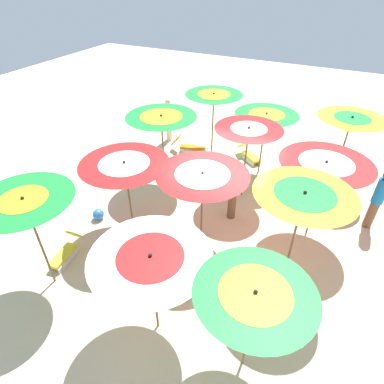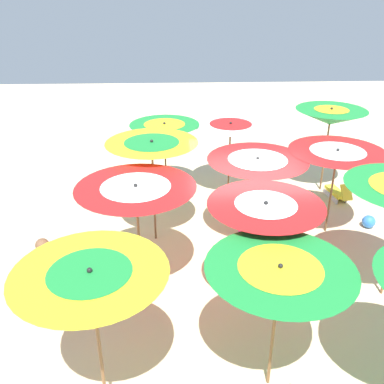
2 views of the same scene
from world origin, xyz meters
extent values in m
cube|color=beige|center=(0.00, 0.00, -0.02)|extent=(37.47, 37.47, 0.04)
cylinder|color=brown|center=(-3.79, -1.92, 1.06)|extent=(0.05, 0.05, 2.13)
cone|color=#1E8C38|center=(-3.79, -1.92, 2.13)|extent=(2.05, 2.05, 0.41)
cone|color=yellow|center=(-3.79, -1.92, 2.22)|extent=(1.17, 1.17, 0.24)
sphere|color=black|center=(-3.79, -1.92, 2.37)|extent=(0.07, 0.07, 0.07)
cylinder|color=brown|center=(-1.18, -2.54, 1.08)|extent=(0.05, 0.05, 2.15)
cone|color=#1E8C38|center=(-1.18, -2.54, 2.15)|extent=(2.17, 2.17, 0.45)
cone|color=yellow|center=(-1.18, -2.54, 2.25)|extent=(1.29, 1.29, 0.26)
sphere|color=black|center=(-1.18, -2.54, 2.41)|extent=(0.07, 0.07, 0.07)
cylinder|color=brown|center=(1.24, -2.18, 0.98)|extent=(0.05, 0.05, 1.97)
cone|color=red|center=(1.24, -2.18, 1.97)|extent=(2.24, 2.24, 0.33)
cone|color=white|center=(1.24, -2.18, 2.04)|extent=(1.27, 1.27, 0.19)
sphere|color=black|center=(1.24, -2.18, 2.16)|extent=(0.07, 0.07, 0.07)
cylinder|color=brown|center=(3.61, -2.79, 1.11)|extent=(0.05, 0.05, 2.23)
cone|color=#1E8C38|center=(3.61, -2.79, 2.23)|extent=(1.96, 1.96, 0.43)
cone|color=yellow|center=(3.61, -2.79, 2.34)|extent=(0.95, 0.95, 0.21)
sphere|color=black|center=(3.61, -2.79, 2.47)|extent=(0.07, 0.07, 0.07)
cylinder|color=brown|center=(-3.20, 0.17, 1.00)|extent=(0.05, 0.05, 2.01)
cone|color=#1E8C38|center=(-3.20, 0.17, 2.01)|extent=(2.06, 2.06, 0.36)
cone|color=yellow|center=(-3.20, 0.17, 2.09)|extent=(1.15, 1.15, 0.20)
sphere|color=black|center=(-3.20, 0.17, 2.21)|extent=(0.07, 0.07, 0.07)
cylinder|color=brown|center=(-1.63, 0.07, 1.06)|extent=(0.05, 0.05, 2.11)
cone|color=red|center=(-1.63, 0.07, 2.11)|extent=(1.97, 1.97, 0.41)
cone|color=white|center=(-1.63, 0.07, 2.21)|extent=(1.04, 1.04, 0.22)
sphere|color=black|center=(-1.63, 0.07, 2.35)|extent=(0.07, 0.07, 0.07)
cylinder|color=brown|center=(0.82, -0.25, 0.97)|extent=(0.05, 0.05, 1.93)
cone|color=red|center=(0.82, -0.25, 1.93)|extent=(2.23, 2.23, 0.38)
cone|color=white|center=(0.82, -0.25, 2.02)|extent=(1.31, 1.31, 0.23)
sphere|color=black|center=(0.82, -0.25, 2.16)|extent=(0.07, 0.07, 0.07)
cylinder|color=brown|center=(3.52, 0.01, 0.96)|extent=(0.05, 0.05, 1.92)
cone|color=white|center=(3.52, 0.01, 1.92)|extent=(2.15, 2.15, 0.36)
cone|color=red|center=(3.52, 0.01, 2.01)|extent=(1.17, 1.17, 0.20)
sphere|color=black|center=(3.52, 0.01, 2.13)|extent=(0.07, 0.07, 0.07)
cylinder|color=brown|center=(-3.49, 2.64, 1.09)|extent=(0.05, 0.05, 2.18)
cone|color=yellow|center=(-3.49, 2.64, 2.18)|extent=(1.99, 1.99, 0.45)
cone|color=#1E8C38|center=(-3.49, 2.64, 2.29)|extent=(1.06, 1.06, 0.24)
sphere|color=black|center=(-3.49, 2.64, 2.44)|extent=(0.07, 0.07, 0.07)
cylinder|color=brown|center=(-0.74, 2.29, 1.04)|extent=(0.05, 0.05, 2.09)
cone|color=red|center=(-0.74, 2.29, 2.09)|extent=(2.25, 2.25, 0.34)
cone|color=white|center=(-0.74, 2.29, 2.16)|extent=(1.30, 1.30, 0.20)
sphere|color=black|center=(-0.74, 2.29, 2.29)|extent=(0.07, 0.07, 0.07)
cylinder|color=brown|center=(1.07, 2.06, 1.14)|extent=(0.05, 0.05, 2.27)
cone|color=yellow|center=(1.07, 2.06, 2.27)|extent=(2.05, 2.05, 0.39)
cone|color=#1E8C38|center=(1.07, 2.06, 2.36)|extent=(1.21, 1.21, 0.23)
sphere|color=black|center=(1.07, 2.06, 2.50)|extent=(0.07, 0.07, 0.07)
cylinder|color=brown|center=(3.47, 1.83, 0.95)|extent=(0.05, 0.05, 1.91)
cone|color=#1E8C38|center=(3.47, 1.83, 1.91)|extent=(1.91, 1.91, 0.44)
cone|color=yellow|center=(3.47, 1.83, 2.00)|extent=(1.13, 1.13, 0.26)
sphere|color=black|center=(3.47, 1.83, 2.16)|extent=(0.07, 0.07, 0.07)
cube|color=silver|center=(-3.94, -0.21, 0.07)|extent=(0.54, 0.66, 0.14)
cube|color=silver|center=(-3.69, -0.41, 0.07)|extent=(0.54, 0.66, 0.14)
cube|color=yellow|center=(-3.82, -0.31, 0.19)|extent=(0.76, 0.83, 0.10)
cube|color=yellow|center=(-4.19, -0.78, 0.39)|extent=(0.51, 0.52, 0.34)
cube|color=silver|center=(-3.63, -2.63, 0.07)|extent=(0.22, 0.98, 0.14)
cube|color=silver|center=(-3.36, -2.58, 0.07)|extent=(0.22, 0.98, 0.14)
cube|color=orange|center=(-3.50, -2.60, 0.19)|extent=(0.46, 1.03, 0.10)
cube|color=orange|center=(-3.37, -3.26, 0.45)|extent=(0.35, 0.44, 0.45)
cube|color=olive|center=(2.71, -0.41, 0.07)|extent=(0.45, 0.72, 0.14)
cube|color=olive|center=(2.99, -0.57, 0.07)|extent=(0.45, 0.72, 0.14)
cube|color=orange|center=(2.85, -0.49, 0.19)|extent=(0.69, 0.87, 0.10)
cube|color=orange|center=(2.58, -0.94, 0.42)|extent=(0.42, 0.40, 0.39)
cube|color=#333338|center=(1.20, -0.68, 0.07)|extent=(0.65, 0.78, 0.14)
cube|color=#333338|center=(1.44, -0.48, 0.07)|extent=(0.65, 0.78, 0.14)
cube|color=green|center=(1.32, -0.58, 0.19)|extent=(0.87, 0.96, 0.10)
cube|color=green|center=(1.74, -1.09, 0.38)|extent=(0.49, 0.50, 0.32)
cube|color=silver|center=(3.02, -2.90, 0.07)|extent=(0.81, 0.16, 0.14)
cube|color=silver|center=(3.06, -3.18, 0.07)|extent=(0.81, 0.16, 0.14)
cube|color=yellow|center=(3.04, -3.04, 0.19)|extent=(0.84, 0.40, 0.10)
cube|color=yellow|center=(2.51, -3.12, 0.43)|extent=(0.35, 0.33, 0.41)
cylinder|color=brown|center=(-1.77, 3.79, 0.43)|extent=(0.24, 0.24, 0.85)
cylinder|color=#1972BF|center=(-1.77, 3.79, 1.22)|extent=(0.30, 0.30, 0.74)
cylinder|color=brown|center=(-0.43, 0.15, 0.41)|extent=(0.24, 0.24, 0.82)
cylinder|color=#D82672|center=(-0.43, 0.15, 1.19)|extent=(0.30, 0.30, 0.72)
sphere|color=brown|center=(-0.43, 0.15, 1.66)|extent=(0.22, 0.22, 0.22)
cylinder|color=beige|center=(-4.03, -3.97, 0.41)|extent=(0.24, 0.24, 0.83)
cylinder|color=orange|center=(-4.03, -3.97, 1.19)|extent=(0.30, 0.30, 0.72)
sphere|color=beige|center=(-4.03, -3.97, 1.66)|extent=(0.22, 0.22, 0.22)
sphere|color=#337FE5|center=(1.36, -3.31, 0.17)|extent=(0.33, 0.33, 0.33)
camera|label=1|loc=(6.53, 2.27, 6.15)|focal=29.66mm
camera|label=2|loc=(-7.88, 1.56, 5.65)|focal=40.30mm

